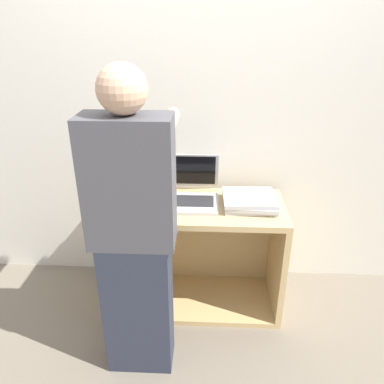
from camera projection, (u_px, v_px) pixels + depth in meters
The scene contains 8 objects.
ground_plane at pixel (191, 326), 2.33m from camera, with size 12.00×12.00×0.00m, color #756B5B.
wall_back at pixel (195, 112), 2.35m from camera, with size 8.00×0.05×2.40m.
cart at pixel (193, 249), 2.45m from camera, with size 1.11×0.49×0.72m.
laptop_open at pixel (193, 192), 2.27m from camera, with size 0.31×0.38×0.27m.
laptop_stack_left at pixel (137, 197), 2.23m from camera, with size 0.32×0.29×0.09m.
laptop_stack_right at pixel (250, 201), 2.21m from camera, with size 0.33×0.29×0.07m.
person at pixel (134, 237), 1.78m from camera, with size 0.40×0.52×1.59m.
inventory_tag at pixel (134, 195), 2.15m from camera, with size 0.06×0.02×0.01m.
Camera 1 is at (0.09, -1.75, 1.75)m, focal length 35.00 mm.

